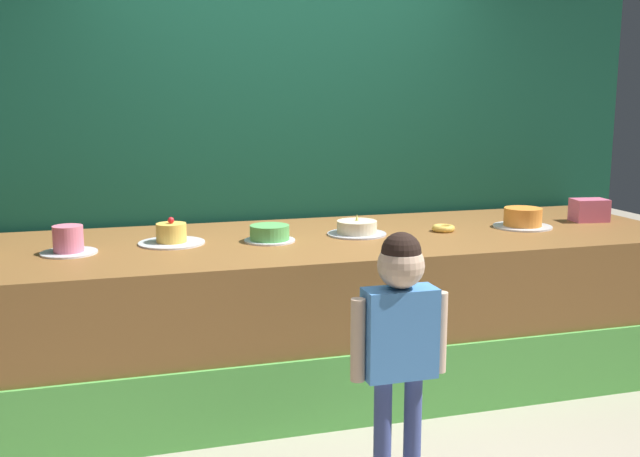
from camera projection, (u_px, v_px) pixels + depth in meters
name	position (u px, v px, depth m)	size (l,w,h in m)	color
ground_plane	(349.00, 428.00, 3.68)	(12.00, 12.00, 0.00)	#ADA38E
stage_platform	(314.00, 311.00, 4.21)	(4.30, 1.31, 0.85)	brown
curtain_backdrop	(282.00, 143.00, 4.76)	(4.99, 0.08, 2.66)	#144C38
child_figure	(400.00, 325.00, 3.03)	(0.42, 0.19, 1.10)	#3F4C8C
pink_box	(589.00, 210.00, 4.66)	(0.21, 0.15, 0.14)	#E1658A
donut	(443.00, 228.00, 4.32)	(0.13, 0.13, 0.04)	#F2BF4C
cake_left	(68.00, 242.00, 3.71)	(0.28, 0.28, 0.14)	silver
cake_center_left	(171.00, 236.00, 3.96)	(0.36, 0.36, 0.15)	silver
cake_center_right	(270.00, 234.00, 4.03)	(0.28, 0.28, 0.09)	silver
cake_right	(357.00, 228.00, 4.22)	(0.34, 0.34, 0.12)	silver
cake_far_right	(523.00, 219.00, 4.45)	(0.35, 0.35, 0.12)	silver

